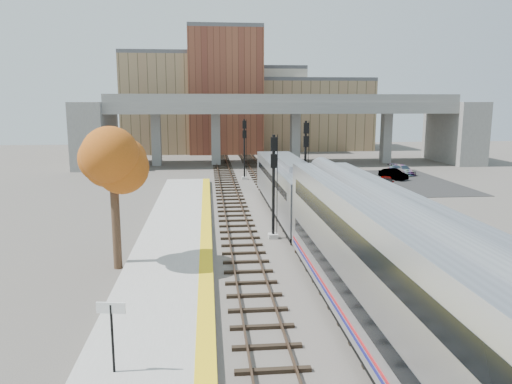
{
  "coord_description": "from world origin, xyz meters",
  "views": [
    {
      "loc": [
        -5.18,
        -23.48,
        8.61
      ],
      "look_at": [
        -1.92,
        9.81,
        2.5
      ],
      "focal_mm": 35.0,
      "sensor_mm": 36.0,
      "label": 1
    }
  ],
  "objects_px": {
    "signal_mast_near": "(274,189)",
    "car_c": "(402,170)",
    "signal_mast_mid": "(305,163)",
    "coach": "(406,288)",
    "car_a": "(386,182)",
    "tree": "(113,160)",
    "locomotive": "(289,185)",
    "car_b": "(393,174)",
    "signal_mast_far": "(244,151)"
  },
  "relations": [
    {
      "from": "coach",
      "to": "car_a",
      "type": "distance_m",
      "value": 35.04
    },
    {
      "from": "locomotive",
      "to": "coach",
      "type": "distance_m",
      "value": 22.61
    },
    {
      "from": "locomotive",
      "to": "tree",
      "type": "xyz_separation_m",
      "value": [
        -10.93,
        -11.48,
        3.43
      ]
    },
    {
      "from": "signal_mast_near",
      "to": "car_b",
      "type": "relative_size",
      "value": 1.86
    },
    {
      "from": "coach",
      "to": "car_b",
      "type": "distance_m",
      "value": 41.38
    },
    {
      "from": "locomotive",
      "to": "tree",
      "type": "relative_size",
      "value": 2.48
    },
    {
      "from": "coach",
      "to": "car_b",
      "type": "xyz_separation_m",
      "value": [
        14.39,
        38.74,
        -2.17
      ]
    },
    {
      "from": "locomotive",
      "to": "car_a",
      "type": "distance_m",
      "value": 15.61
    },
    {
      "from": "signal_mast_near",
      "to": "tree",
      "type": "distance_m",
      "value": 10.39
    },
    {
      "from": "car_a",
      "to": "signal_mast_near",
      "type": "bearing_deg",
      "value": -113.76
    },
    {
      "from": "locomotive",
      "to": "car_c",
      "type": "bearing_deg",
      "value": 49.4
    },
    {
      "from": "signal_mast_far",
      "to": "signal_mast_near",
      "type": "bearing_deg",
      "value": -90.0
    },
    {
      "from": "tree",
      "to": "car_a",
      "type": "bearing_deg",
      "value": 44.31
    },
    {
      "from": "signal_mast_far",
      "to": "tree",
      "type": "xyz_separation_m",
      "value": [
        -8.83,
        -29.24,
        2.48
      ]
    },
    {
      "from": "signal_mast_near",
      "to": "car_c",
      "type": "height_order",
      "value": "signal_mast_near"
    },
    {
      "from": "car_c",
      "to": "signal_mast_mid",
      "type": "bearing_deg",
      "value": -151.71
    },
    {
      "from": "signal_mast_near",
      "to": "coach",
      "type": "bearing_deg",
      "value": -82.51
    },
    {
      "from": "car_a",
      "to": "car_c",
      "type": "height_order",
      "value": "car_a"
    },
    {
      "from": "locomotive",
      "to": "car_b",
      "type": "relative_size",
      "value": 5.38
    },
    {
      "from": "coach",
      "to": "signal_mast_near",
      "type": "height_order",
      "value": "signal_mast_near"
    },
    {
      "from": "locomotive",
      "to": "car_a",
      "type": "relative_size",
      "value": 5.3
    },
    {
      "from": "tree",
      "to": "car_a",
      "type": "xyz_separation_m",
      "value": [
        22.44,
        21.91,
        -5.06
      ]
    },
    {
      "from": "signal_mast_near",
      "to": "car_b",
      "type": "bearing_deg",
      "value": 54.09
    },
    {
      "from": "car_a",
      "to": "signal_mast_far",
      "type": "bearing_deg",
      "value": 166.49
    },
    {
      "from": "signal_mast_near",
      "to": "signal_mast_far",
      "type": "relative_size",
      "value": 0.99
    },
    {
      "from": "signal_mast_near",
      "to": "car_c",
      "type": "bearing_deg",
      "value": 54.23
    },
    {
      "from": "coach",
      "to": "car_c",
      "type": "relative_size",
      "value": 6.47
    },
    {
      "from": "car_c",
      "to": "car_b",
      "type": "bearing_deg",
      "value": -143.16
    },
    {
      "from": "coach",
      "to": "car_c",
      "type": "height_order",
      "value": "coach"
    },
    {
      "from": "signal_mast_mid",
      "to": "car_b",
      "type": "xyz_separation_m",
      "value": [
        12.39,
        12.19,
        -2.85
      ]
    },
    {
      "from": "coach",
      "to": "tree",
      "type": "xyz_separation_m",
      "value": [
        -10.93,
        11.12,
        2.91
      ]
    },
    {
      "from": "tree",
      "to": "car_b",
      "type": "xyz_separation_m",
      "value": [
        25.32,
        27.62,
        -5.09
      ]
    },
    {
      "from": "car_a",
      "to": "car_b",
      "type": "xyz_separation_m",
      "value": [
        2.88,
        5.71,
        -0.03
      ]
    },
    {
      "from": "tree",
      "to": "car_c",
      "type": "distance_m",
      "value": 41.97
    },
    {
      "from": "tree",
      "to": "signal_mast_mid",
      "type": "bearing_deg",
      "value": 50.03
    },
    {
      "from": "locomotive",
      "to": "signal_mast_mid",
      "type": "relative_size",
      "value": 2.72
    },
    {
      "from": "coach",
      "to": "car_c",
      "type": "distance_m",
      "value": 45.49
    },
    {
      "from": "car_c",
      "to": "car_a",
      "type": "bearing_deg",
      "value": -138.3
    },
    {
      "from": "signal_mast_mid",
      "to": "car_c",
      "type": "height_order",
      "value": "signal_mast_mid"
    },
    {
      "from": "signal_mast_far",
      "to": "signal_mast_mid",
      "type": "bearing_deg",
      "value": -73.48
    },
    {
      "from": "locomotive",
      "to": "signal_mast_mid",
      "type": "xyz_separation_m",
      "value": [
        2.0,
        3.94,
        1.2
      ]
    },
    {
      "from": "coach",
      "to": "car_a",
      "type": "height_order",
      "value": "coach"
    },
    {
      "from": "signal_mast_near",
      "to": "car_b",
      "type": "height_order",
      "value": "signal_mast_near"
    },
    {
      "from": "signal_mast_far",
      "to": "car_b",
      "type": "height_order",
      "value": "signal_mast_far"
    },
    {
      "from": "car_b",
      "to": "signal_mast_near",
      "type": "bearing_deg",
      "value": -148.88
    },
    {
      "from": "tree",
      "to": "car_c",
      "type": "bearing_deg",
      "value": 48.26
    },
    {
      "from": "car_b",
      "to": "locomotive",
      "type": "bearing_deg",
      "value": -154.7
    },
    {
      "from": "coach",
      "to": "signal_mast_near",
      "type": "xyz_separation_m",
      "value": [
        -2.1,
        15.97,
        0.38
      ]
    },
    {
      "from": "tree",
      "to": "signal_mast_far",
      "type": "bearing_deg",
      "value": 73.2
    },
    {
      "from": "signal_mast_near",
      "to": "signal_mast_mid",
      "type": "xyz_separation_m",
      "value": [
        4.1,
        10.58,
        0.3
      ]
    }
  ]
}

